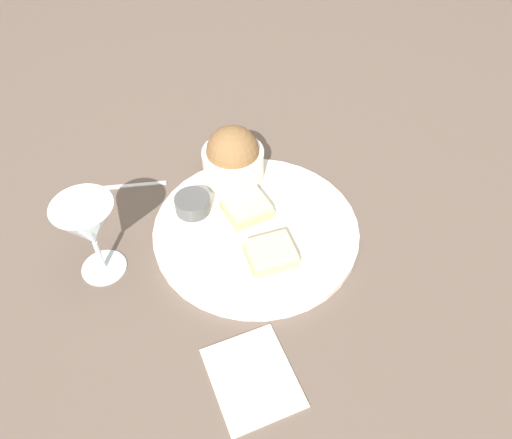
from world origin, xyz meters
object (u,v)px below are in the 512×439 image
at_px(cheese_toast_near, 271,253).
at_px(fork, 117,186).
at_px(sauce_ramekin, 192,203).
at_px(wine_glass, 89,227).
at_px(napkin, 253,377).
at_px(cheese_toast_far, 247,208).
at_px(salad_bowl, 233,157).

bearing_deg(cheese_toast_near, fork, 143.34).
relative_size(sauce_ramekin, wine_glass, 0.42).
distance_m(sauce_ramekin, napkin, 0.33).
bearing_deg(sauce_ramekin, cheese_toast_near, -43.41).
relative_size(cheese_toast_near, wine_glass, 0.61).
relative_size(napkin, fork, 0.87).
bearing_deg(cheese_toast_near, cheese_toast_far, 106.95).
relative_size(salad_bowl, cheese_toast_far, 1.20).
bearing_deg(salad_bowl, cheese_toast_near, -76.10).
xyz_separation_m(cheese_toast_far, wine_glass, (-0.24, -0.09, 0.08)).
relative_size(cheese_toast_near, napkin, 0.56).
bearing_deg(wine_glass, cheese_toast_near, -2.70).
height_order(wine_glass, napkin, wine_glass).
bearing_deg(napkin, wine_glass, 137.57).
xyz_separation_m(cheese_toast_far, fork, (-0.24, 0.10, -0.02)).
bearing_deg(wine_glass, fork, 89.39).
height_order(cheese_toast_near, cheese_toast_far, same).
bearing_deg(fork, napkin, -60.39).
bearing_deg(sauce_ramekin, wine_glass, -144.04).
distance_m(salad_bowl, napkin, 0.40).
bearing_deg(napkin, sauce_ramekin, 104.40).
bearing_deg(cheese_toast_far, salad_bowl, 100.53).
xyz_separation_m(salad_bowl, sauce_ramekin, (-0.08, -0.08, -0.03)).
height_order(sauce_ramekin, cheese_toast_near, sauce_ramekin).
distance_m(sauce_ramekin, cheese_toast_far, 0.10).
height_order(napkin, fork, same).
relative_size(salad_bowl, wine_glass, 0.77).
height_order(cheese_toast_near, fork, cheese_toast_near).
bearing_deg(cheese_toast_near, salad_bowl, 103.90).
height_order(sauce_ramekin, cheese_toast_far, sauce_ramekin).
height_order(sauce_ramekin, fork, sauce_ramekin).
height_order(salad_bowl, napkin, salad_bowl).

